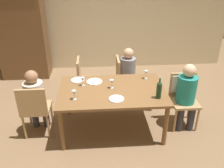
{
  "coord_description": "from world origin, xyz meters",
  "views": [
    {
      "loc": [
        -0.25,
        -3.35,
        2.61
      ],
      "look_at": [
        0.0,
        0.0,
        0.86
      ],
      "focal_mm": 38.28,
      "sensor_mm": 36.0,
      "label": 1
    }
  ],
  "objects_px": {
    "wine_glass_near_right": "(112,82)",
    "handbag": "(107,95)",
    "person_woman_host": "(129,71)",
    "wine_glass_far": "(74,93)",
    "dinner_plate_host": "(116,99)",
    "dinner_plate_guest_left": "(78,80)",
    "person_man_bearded": "(187,93)",
    "chair_left_end": "(35,107)",
    "wine_bottle_tall_green": "(159,90)",
    "chair_right_end": "(183,92)",
    "person_man_guest": "(35,97)",
    "wine_glass_centre": "(83,80)",
    "dining_table": "(112,94)",
    "chair_far_left": "(85,78)",
    "armoire_cabinet": "(22,33)",
    "wine_glass_near_left": "(146,73)",
    "chair_far_right": "(123,76)",
    "dinner_plate_guest_right": "(94,82)"
  },
  "relations": [
    {
      "from": "dining_table",
      "to": "chair_far_left",
      "type": "distance_m",
      "value": 1.06
    },
    {
      "from": "dining_table",
      "to": "handbag",
      "type": "xyz_separation_m",
      "value": [
        -0.04,
        0.94,
        -0.57
      ]
    },
    {
      "from": "chair_right_end",
      "to": "dinner_plate_host",
      "type": "distance_m",
      "value": 1.28
    },
    {
      "from": "chair_far_right",
      "to": "wine_glass_far",
      "type": "xyz_separation_m",
      "value": [
        -0.88,
        -1.2,
        0.33
      ]
    },
    {
      "from": "armoire_cabinet",
      "to": "wine_bottle_tall_green",
      "type": "distance_m",
      "value": 3.72
    },
    {
      "from": "wine_glass_near_right",
      "to": "handbag",
      "type": "height_order",
      "value": "wine_glass_near_right"
    },
    {
      "from": "dinner_plate_host",
      "to": "dinner_plate_guest_left",
      "type": "relative_size",
      "value": 1.0
    },
    {
      "from": "wine_glass_near_right",
      "to": "dinner_plate_guest_left",
      "type": "relative_size",
      "value": 0.65
    },
    {
      "from": "person_man_bearded",
      "to": "dinner_plate_host",
      "type": "xyz_separation_m",
      "value": [
        -1.19,
        -0.28,
        0.1
      ]
    },
    {
      "from": "armoire_cabinet",
      "to": "chair_far_left",
      "type": "distance_m",
      "value": 2.1
    },
    {
      "from": "chair_far_left",
      "to": "person_man_bearded",
      "type": "bearing_deg",
      "value": 60.62
    },
    {
      "from": "chair_left_end",
      "to": "wine_glass_near_right",
      "type": "relative_size",
      "value": 6.17
    },
    {
      "from": "wine_glass_centre",
      "to": "dinner_plate_guest_right",
      "type": "relative_size",
      "value": 0.56
    },
    {
      "from": "dinner_plate_host",
      "to": "dinner_plate_guest_left",
      "type": "bearing_deg",
      "value": 132.25
    },
    {
      "from": "person_woman_host",
      "to": "wine_glass_far",
      "type": "height_order",
      "value": "person_woman_host"
    },
    {
      "from": "armoire_cabinet",
      "to": "wine_glass_far",
      "type": "xyz_separation_m",
      "value": [
        1.38,
        -2.57,
        -0.23
      ]
    },
    {
      "from": "wine_bottle_tall_green",
      "to": "wine_glass_near_left",
      "type": "distance_m",
      "value": 0.68
    },
    {
      "from": "dining_table",
      "to": "person_man_bearded",
      "type": "relative_size",
      "value": 1.48
    },
    {
      "from": "chair_far_right",
      "to": "wine_glass_far",
      "type": "bearing_deg",
      "value": -36.28
    },
    {
      "from": "person_man_bearded",
      "to": "wine_glass_near_left",
      "type": "height_order",
      "value": "person_man_bearded"
    },
    {
      "from": "chair_left_end",
      "to": "chair_far_left",
      "type": "xyz_separation_m",
      "value": [
        0.76,
        1.02,
        0.0
      ]
    },
    {
      "from": "chair_left_end",
      "to": "dinner_plate_guest_left",
      "type": "distance_m",
      "value": 0.84
    },
    {
      "from": "chair_far_right",
      "to": "person_man_bearded",
      "type": "bearing_deg",
      "value": 44.29
    },
    {
      "from": "wine_bottle_tall_green",
      "to": "handbag",
      "type": "relative_size",
      "value": 1.17
    },
    {
      "from": "wine_glass_far",
      "to": "chair_far_left",
      "type": "bearing_deg",
      "value": 84.83
    },
    {
      "from": "chair_far_right",
      "to": "dinner_plate_host",
      "type": "xyz_separation_m",
      "value": [
        -0.25,
        -1.24,
        0.23
      ]
    },
    {
      "from": "person_woman_host",
      "to": "dinner_plate_guest_left",
      "type": "distance_m",
      "value": 1.14
    },
    {
      "from": "chair_right_end",
      "to": "handbag",
      "type": "distance_m",
      "value": 1.58
    },
    {
      "from": "chair_far_right",
      "to": "chair_far_left",
      "type": "bearing_deg",
      "value": -90.0
    },
    {
      "from": "person_woman_host",
      "to": "wine_glass_far",
      "type": "xyz_separation_m",
      "value": [
        -0.99,
        -1.2,
        0.22
      ]
    },
    {
      "from": "person_man_guest",
      "to": "person_woman_host",
      "type": "bearing_deg",
      "value": 28.92
    },
    {
      "from": "chair_right_end",
      "to": "handbag",
      "type": "relative_size",
      "value": 3.29
    },
    {
      "from": "chair_far_right",
      "to": "dinner_plate_host",
      "type": "height_order",
      "value": "chair_far_right"
    },
    {
      "from": "dining_table",
      "to": "chair_right_end",
      "type": "distance_m",
      "value": 1.24
    },
    {
      "from": "dining_table",
      "to": "chair_far_right",
      "type": "relative_size",
      "value": 1.86
    },
    {
      "from": "person_man_guest",
      "to": "dinner_plate_host",
      "type": "relative_size",
      "value": 4.93
    },
    {
      "from": "chair_left_end",
      "to": "wine_bottle_tall_green",
      "type": "height_order",
      "value": "wine_bottle_tall_green"
    },
    {
      "from": "wine_bottle_tall_green",
      "to": "dinner_plate_guest_right",
      "type": "xyz_separation_m",
      "value": [
        -0.96,
        0.6,
        -0.13
      ]
    },
    {
      "from": "wine_glass_far",
      "to": "person_woman_host",
      "type": "bearing_deg",
      "value": 50.36
    },
    {
      "from": "wine_glass_far",
      "to": "dinner_plate_guest_left",
      "type": "bearing_deg",
      "value": 88.99
    },
    {
      "from": "wine_bottle_tall_green",
      "to": "wine_glass_near_left",
      "type": "height_order",
      "value": "wine_bottle_tall_green"
    },
    {
      "from": "wine_glass_far",
      "to": "person_man_bearded",
      "type": "bearing_deg",
      "value": 7.37
    },
    {
      "from": "dining_table",
      "to": "chair_left_end",
      "type": "bearing_deg",
      "value": -175.97
    },
    {
      "from": "dinner_plate_host",
      "to": "dinner_plate_guest_right",
      "type": "height_order",
      "value": "same"
    },
    {
      "from": "dinner_plate_guest_left",
      "to": "wine_glass_far",
      "type": "bearing_deg",
      "value": -91.01
    },
    {
      "from": "wine_glass_near_right",
      "to": "handbag",
      "type": "bearing_deg",
      "value": 92.1
    },
    {
      "from": "dinner_plate_guest_right",
      "to": "dinner_plate_guest_left",
      "type": "bearing_deg",
      "value": 164.48
    },
    {
      "from": "dinner_plate_guest_left",
      "to": "armoire_cabinet",
      "type": "bearing_deg",
      "value": 125.59
    },
    {
      "from": "dinner_plate_guest_left",
      "to": "person_man_bearded",
      "type": "bearing_deg",
      "value": -12.32
    },
    {
      "from": "wine_glass_centre",
      "to": "wine_glass_near_right",
      "type": "relative_size",
      "value": 1.0
    }
  ]
}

